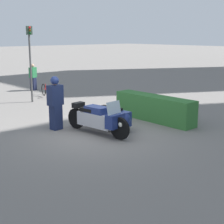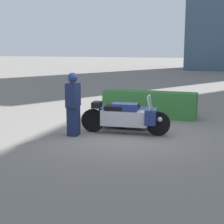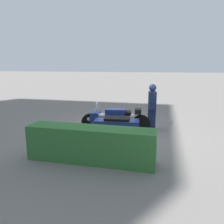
# 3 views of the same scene
# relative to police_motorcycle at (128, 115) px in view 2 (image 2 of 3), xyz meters

# --- Properties ---
(ground_plane) EXTENTS (160.00, 160.00, 0.00)m
(ground_plane) POSITION_rel_police_motorcycle_xyz_m (0.01, -0.48, -0.48)
(ground_plane) COLOR slate
(police_motorcycle) EXTENTS (2.69, 1.41, 1.18)m
(police_motorcycle) POSITION_rel_police_motorcycle_xyz_m (0.00, 0.00, 0.00)
(police_motorcycle) COLOR black
(police_motorcycle) RESTS_ON ground
(officer_rider) EXTENTS (0.36, 0.53, 1.84)m
(officer_rider) POSITION_rel_police_motorcycle_xyz_m (-1.33, -1.08, 0.49)
(officer_rider) COLOR #192347
(officer_rider) RESTS_ON ground
(hedge_bush_curbside) EXTENTS (3.47, 0.69, 0.95)m
(hedge_bush_curbside) POSITION_rel_police_motorcycle_xyz_m (0.07, 2.39, -0.01)
(hedge_bush_curbside) COLOR #337033
(hedge_bush_curbside) RESTS_ON ground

